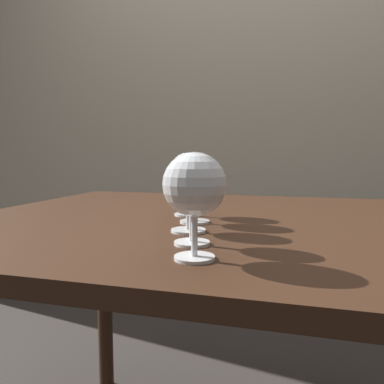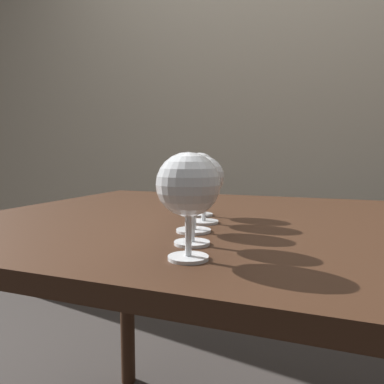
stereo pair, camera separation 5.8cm
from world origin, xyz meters
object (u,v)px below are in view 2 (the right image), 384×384
at_px(wine_glass_port, 200,172).
at_px(wine_glass_chardonnay, 194,186).
at_px(wine_glass_rose, 204,178).
at_px(wine_glass_merlot, 188,187).
at_px(wine_glass_cabernet, 192,184).

bearing_deg(wine_glass_port, wine_glass_chardonnay, -73.78).
height_order(wine_glass_chardonnay, wine_glass_port, wine_glass_port).
bearing_deg(wine_glass_port, wine_glass_rose, -65.08).
bearing_deg(wine_glass_rose, wine_glass_chardonnay, -82.71).
relative_size(wine_glass_merlot, wine_glass_cabernet, 1.06).
bearing_deg(wine_glass_merlot, wine_glass_cabernet, 107.32).
bearing_deg(wine_glass_chardonnay, wine_glass_rose, 97.29).
height_order(wine_glass_merlot, wine_glass_chardonnay, wine_glass_merlot).
xyz_separation_m(wine_glass_rose, wine_glass_port, (-0.04, 0.09, 0.01)).
xyz_separation_m(wine_glass_cabernet, wine_glass_chardonnay, (-0.03, 0.09, -0.01)).
relative_size(wine_glass_cabernet, wine_glass_chardonnay, 1.07).
distance_m(wine_glass_rose, wine_glass_port, 0.09).
relative_size(wine_glass_merlot, wine_glass_rose, 1.05).
distance_m(wine_glass_cabernet, wine_glass_port, 0.28).
xyz_separation_m(wine_glass_merlot, wine_glass_cabernet, (-0.03, 0.08, -0.00)).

